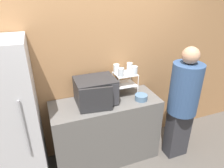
{
  "coord_description": "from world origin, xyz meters",
  "views": [
    {
      "loc": [
        -0.71,
        -1.84,
        2.26
      ],
      "look_at": [
        0.1,
        0.31,
        1.16
      ],
      "focal_mm": 32.0,
      "sensor_mm": 36.0,
      "label": 1
    }
  ],
  "objects_px": {
    "microwave": "(96,91)",
    "person": "(183,100)",
    "glass_front_left": "(121,72)",
    "bowl": "(141,97)",
    "dish_rack": "(125,79)",
    "refrigerator": "(7,123)",
    "glass_back_right": "(130,67)",
    "glass_back_left": "(116,68)",
    "glass_front_right": "(134,70)"
  },
  "relations": [
    {
      "from": "microwave",
      "to": "person",
      "type": "bearing_deg",
      "value": -16.29
    },
    {
      "from": "glass_front_left",
      "to": "bowl",
      "type": "relative_size",
      "value": 0.68
    },
    {
      "from": "dish_rack",
      "to": "refrigerator",
      "type": "relative_size",
      "value": 0.17
    },
    {
      "from": "glass_back_right",
      "to": "bowl",
      "type": "height_order",
      "value": "glass_back_right"
    },
    {
      "from": "glass_back_left",
      "to": "refrigerator",
      "type": "height_order",
      "value": "refrigerator"
    },
    {
      "from": "glass_front_left",
      "to": "microwave",
      "type": "bearing_deg",
      "value": -179.91
    },
    {
      "from": "microwave",
      "to": "glass_front_left",
      "type": "height_order",
      "value": "glass_front_left"
    },
    {
      "from": "glass_back_right",
      "to": "refrigerator",
      "type": "xyz_separation_m",
      "value": [
        -1.58,
        -0.2,
        -0.38
      ]
    },
    {
      "from": "glass_back_right",
      "to": "glass_front_right",
      "type": "distance_m",
      "value": 0.14
    },
    {
      "from": "glass_back_left",
      "to": "glass_back_right",
      "type": "bearing_deg",
      "value": -2.53
    },
    {
      "from": "glass_front_left",
      "to": "person",
      "type": "distance_m",
      "value": 0.92
    },
    {
      "from": "dish_rack",
      "to": "glass_back_right",
      "type": "bearing_deg",
      "value": 35.17
    },
    {
      "from": "dish_rack",
      "to": "glass_front_left",
      "type": "distance_m",
      "value": 0.19
    },
    {
      "from": "microwave",
      "to": "person",
      "type": "relative_size",
      "value": 0.3
    },
    {
      "from": "bowl",
      "to": "refrigerator",
      "type": "distance_m",
      "value": 1.62
    },
    {
      "from": "refrigerator",
      "to": "dish_rack",
      "type": "bearing_deg",
      "value": 4.99
    },
    {
      "from": "glass_front_right",
      "to": "glass_front_left",
      "type": "bearing_deg",
      "value": 179.64
    },
    {
      "from": "glass_back_right",
      "to": "glass_front_left",
      "type": "bearing_deg",
      "value": -143.22
    },
    {
      "from": "person",
      "to": "glass_front_left",
      "type": "bearing_deg",
      "value": 157.09
    },
    {
      "from": "bowl",
      "to": "microwave",
      "type": "bearing_deg",
      "value": 165.61
    },
    {
      "from": "dish_rack",
      "to": "glass_back_left",
      "type": "distance_m",
      "value": 0.19
    },
    {
      "from": "microwave",
      "to": "glass_back_left",
      "type": "height_order",
      "value": "glass_back_left"
    },
    {
      "from": "microwave",
      "to": "refrigerator",
      "type": "xyz_separation_m",
      "value": [
        -1.04,
        -0.05,
        -0.18
      ]
    },
    {
      "from": "dish_rack",
      "to": "bowl",
      "type": "xyz_separation_m",
      "value": [
        0.14,
        -0.22,
        -0.19
      ]
    },
    {
      "from": "glass_front_right",
      "to": "glass_back_left",
      "type": "height_order",
      "value": "same"
    },
    {
      "from": "glass_front_left",
      "to": "person",
      "type": "bearing_deg",
      "value": -22.91
    },
    {
      "from": "glass_back_right",
      "to": "refrigerator",
      "type": "height_order",
      "value": "refrigerator"
    },
    {
      "from": "microwave",
      "to": "bowl",
      "type": "height_order",
      "value": "microwave"
    },
    {
      "from": "glass_back_right",
      "to": "glass_back_left",
      "type": "xyz_separation_m",
      "value": [
        -0.19,
        0.01,
        0.0
      ]
    },
    {
      "from": "glass_back_left",
      "to": "refrigerator",
      "type": "xyz_separation_m",
      "value": [
        -1.38,
        -0.2,
        -0.38
      ]
    },
    {
      "from": "glass_back_left",
      "to": "glass_front_right",
      "type": "bearing_deg",
      "value": -37.79
    },
    {
      "from": "dish_rack",
      "to": "refrigerator",
      "type": "height_order",
      "value": "refrigerator"
    },
    {
      "from": "bowl",
      "to": "dish_rack",
      "type": "bearing_deg",
      "value": 122.05
    },
    {
      "from": "glass_back_right",
      "to": "refrigerator",
      "type": "relative_size",
      "value": 0.06
    },
    {
      "from": "glass_front_left",
      "to": "glass_front_right",
      "type": "xyz_separation_m",
      "value": [
        0.19,
        -0.0,
        0.0
      ]
    },
    {
      "from": "dish_rack",
      "to": "glass_back_right",
      "type": "distance_m",
      "value": 0.18
    },
    {
      "from": "refrigerator",
      "to": "person",
      "type": "bearing_deg",
      "value": -7.15
    },
    {
      "from": "glass_front_right",
      "to": "glass_back_right",
      "type": "bearing_deg",
      "value": 90.98
    },
    {
      "from": "glass_front_right",
      "to": "glass_back_left",
      "type": "xyz_separation_m",
      "value": [
        -0.19,
        0.15,
        0.0
      ]
    },
    {
      "from": "microwave",
      "to": "glass_front_left",
      "type": "distance_m",
      "value": 0.4
    },
    {
      "from": "glass_front_left",
      "to": "refrigerator",
      "type": "xyz_separation_m",
      "value": [
        -1.39,
        -0.06,
        -0.38
      ]
    },
    {
      "from": "glass_front_left",
      "to": "glass_back_right",
      "type": "height_order",
      "value": "same"
    },
    {
      "from": "person",
      "to": "glass_back_right",
      "type": "bearing_deg",
      "value": 141.33
    },
    {
      "from": "glass_front_right",
      "to": "bowl",
      "type": "bearing_deg",
      "value": -73.85
    },
    {
      "from": "dish_rack",
      "to": "person",
      "type": "relative_size",
      "value": 0.19
    },
    {
      "from": "microwave",
      "to": "bowl",
      "type": "relative_size",
      "value": 3.03
    },
    {
      "from": "person",
      "to": "bowl",
      "type": "bearing_deg",
      "value": 161.72
    },
    {
      "from": "dish_rack",
      "to": "bowl",
      "type": "bearing_deg",
      "value": -57.95
    },
    {
      "from": "glass_back_right",
      "to": "person",
      "type": "xyz_separation_m",
      "value": [
        0.58,
        -0.47,
        -0.39
      ]
    },
    {
      "from": "glass_front_left",
      "to": "bowl",
      "type": "xyz_separation_m",
      "value": [
        0.23,
        -0.15,
        -0.33
      ]
    }
  ]
}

